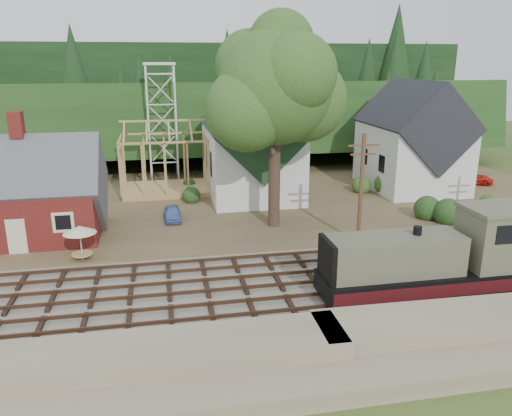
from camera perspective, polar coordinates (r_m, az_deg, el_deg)
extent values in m
plane|color=#384C1E|center=(29.57, 2.61, -8.85)|extent=(140.00, 140.00, 0.00)
cube|color=#7F7259|center=(22.49, 7.94, -17.96)|extent=(64.00, 5.00, 1.60)
cube|color=#726B5B|center=(29.54, 2.62, -8.71)|extent=(64.00, 11.00, 0.16)
cube|color=brown|center=(46.13, -2.62, 0.81)|extent=(64.00, 26.00, 0.30)
cube|color=#1E3F19|center=(69.40, -5.56, 5.99)|extent=(70.00, 28.96, 12.74)
cube|color=black|center=(85.12, -6.64, 7.93)|extent=(80.00, 20.00, 12.00)
cube|color=#511213|center=(39.57, -24.60, -0.33)|extent=(10.00, 7.00, 3.80)
cube|color=#4C4C51|center=(39.11, -24.94, 2.34)|extent=(10.80, 7.41, 7.41)
cube|color=#511213|center=(38.39, -25.72, 8.56)|extent=(0.90, 0.90, 1.80)
cube|color=beige|center=(36.52, -25.68, -2.96)|extent=(1.20, 0.06, 2.40)
cube|color=silver|center=(47.58, -0.64, 5.46)|extent=(8.00, 12.00, 6.40)
cube|color=#18361C|center=(47.07, -0.65, 9.29)|extent=(8.40, 12.96, 8.40)
cube|color=silver|center=(40.99, 0.88, 11.01)|extent=(2.40, 2.40, 4.00)
cone|color=#18361C|center=(40.80, 0.91, 15.63)|extent=(5.37, 5.37, 2.60)
cube|color=silver|center=(51.94, 17.30, 5.66)|extent=(8.00, 10.00, 6.40)
cube|color=black|center=(51.47, 17.61, 9.16)|extent=(8.40, 10.80, 8.40)
cube|color=tan|center=(49.44, -10.21, 2.12)|extent=(8.00, 6.00, 0.50)
cube|color=tan|center=(48.24, -10.62, 9.79)|extent=(8.00, 0.18, 0.18)
cube|color=silver|center=(52.92, -12.17, 9.30)|extent=(0.18, 0.18, 12.00)
cube|color=silver|center=(52.94, -9.11, 9.47)|extent=(0.18, 0.18, 12.00)
cube|color=silver|center=(55.70, -12.14, 9.65)|extent=(0.18, 0.18, 12.00)
cube|color=silver|center=(55.72, -9.22, 9.81)|extent=(0.18, 0.18, 12.00)
cube|color=silver|center=(53.92, -11.01, 15.90)|extent=(3.20, 3.20, 0.25)
cylinder|color=#38281E|center=(37.84, 2.10, 3.77)|extent=(0.90, 0.90, 8.00)
sphere|color=#2E511E|center=(36.94, 2.21, 13.65)|extent=(8.40, 8.40, 8.40)
sphere|color=#2E511E|center=(38.61, 5.55, 12.23)|extent=(6.40, 6.40, 6.40)
sphere|color=#2E511E|center=(35.83, -1.01, 11.16)|extent=(6.00, 6.00, 6.00)
cylinder|color=#4C331E|center=(34.99, 11.90, 1.85)|extent=(0.28, 0.28, 8.00)
cube|color=#4C331E|center=(34.33, 12.22, 7.02)|extent=(2.20, 0.12, 0.12)
cube|color=#4C331E|center=(34.43, 12.16, 6.03)|extent=(1.80, 0.12, 0.12)
cube|color=black|center=(29.68, 19.09, -8.99)|extent=(12.19, 2.54, 0.36)
cube|color=black|center=(29.38, 19.22, -7.71)|extent=(12.19, 2.95, 1.12)
cube|color=#51543D|center=(27.74, 15.52, -5.18)|extent=(7.32, 2.34, 2.13)
cube|color=#51543D|center=(30.69, 25.88, -3.05)|extent=(3.66, 2.84, 3.25)
cube|color=#51543D|center=(30.22, 26.27, -0.06)|extent=(3.86, 3.05, 0.20)
cube|color=#3F0D10|center=(28.23, 20.73, -8.88)|extent=(12.19, 0.04, 0.71)
cube|color=#3F0D10|center=(30.56, 17.84, -6.61)|extent=(12.19, 0.04, 0.71)
cylinder|color=black|center=(27.90, 17.95, -2.71)|extent=(0.45, 0.45, 0.71)
imported|color=#5C79C5|center=(40.60, -9.53, -0.59)|extent=(1.38, 3.30, 1.11)
imported|color=red|center=(56.57, 23.46, 3.17)|extent=(4.65, 3.73, 1.18)
cylinder|color=silver|center=(33.83, -19.36, -4.00)|extent=(0.09, 0.09, 2.08)
cylinder|color=tan|center=(34.04, -19.26, -4.97)|extent=(1.32, 1.32, 0.08)
cone|color=beige|center=(33.49, -19.52, -2.34)|extent=(2.08, 2.08, 0.47)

